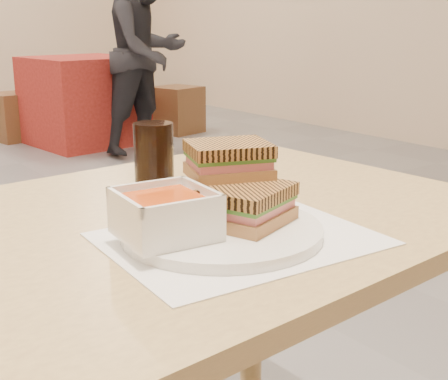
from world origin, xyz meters
TOP-DOWN VIEW (x-y plane):
  - main_table at (-0.09, -1.88)m, footprint 1.24×0.78m
  - tray_liner at (0.03, -2.01)m, footprint 0.37×0.30m
  - plate at (0.01, -1.99)m, footprint 0.28×0.28m
  - soup_bowl at (-0.07, -1.98)m, footprint 0.13×0.13m
  - panini_lower at (0.05, -2.00)m, footprint 0.14×0.13m
  - panini_upper at (0.06, -1.94)m, footprint 0.14×0.13m
  - cola_glass at (0.02, -1.81)m, footprint 0.06×0.06m
  - bg_table_1 at (1.73, 2.30)m, footprint 0.92×0.92m
  - bg_chair_1l at (1.30, 2.83)m, footprint 0.43×0.43m
  - bg_chair_1r at (2.65, 2.27)m, footprint 0.47×0.47m
  - patron_b at (1.99, 1.64)m, footprint 0.90×0.77m

SIDE VIEW (x-z plane):
  - bg_chair_1l at x=1.30m, z-range 0.00..0.42m
  - bg_chair_1r at x=2.65m, z-range 0.00..0.43m
  - bg_table_1 at x=1.73m, z-range 0.00..0.74m
  - main_table at x=-0.09m, z-range 0.26..1.01m
  - tray_liner at x=0.03m, z-range 0.75..0.75m
  - plate at x=0.01m, z-range 0.75..0.77m
  - panini_lower at x=0.05m, z-range 0.77..0.82m
  - soup_bowl at x=-0.07m, z-range 0.76..0.82m
  - patron_b at x=1.99m, z-range 0.00..1.59m
  - cola_glass at x=0.02m, z-range 0.75..0.88m
  - panini_upper at x=0.06m, z-range 0.82..0.87m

